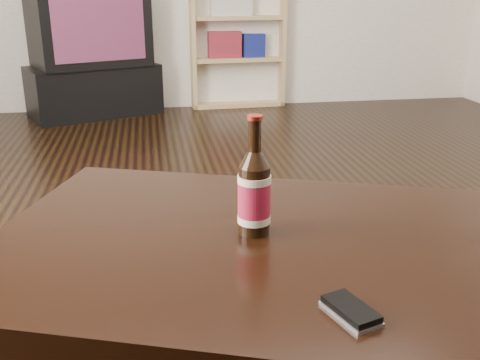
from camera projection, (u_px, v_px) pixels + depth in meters
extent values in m
cube|color=black|center=(258.00, 286.00, 1.97)|extent=(5.00, 6.00, 0.01)
cube|color=black|center=(94.00, 90.00, 4.41)|extent=(1.08, 0.81, 0.39)
cube|color=black|center=(88.00, 24.00, 4.24)|extent=(0.96, 0.79, 0.62)
cube|color=red|center=(99.00, 26.00, 4.03)|extent=(0.63, 0.26, 0.49)
cube|color=tan|center=(191.00, 18.00, 4.54)|extent=(0.05, 0.36, 1.45)
cube|color=tan|center=(279.00, 16.00, 4.69)|extent=(0.05, 0.36, 1.45)
cube|color=tan|center=(236.00, 102.00, 4.85)|extent=(0.80, 0.39, 0.03)
cube|color=tan|center=(232.00, 16.00, 4.76)|extent=(0.78, 0.07, 1.45)
cube|color=tan|center=(236.00, 58.00, 4.73)|extent=(0.73, 0.36, 0.03)
cube|color=tan|center=(236.00, 17.00, 4.62)|extent=(0.73, 0.36, 0.03)
cube|color=maroon|center=(223.00, 44.00, 4.64)|extent=(0.28, 0.24, 0.21)
cube|color=navy|center=(252.00, 45.00, 4.70)|extent=(0.19, 0.23, 0.19)
cube|color=beige|center=(229.00, 2.00, 4.54)|extent=(0.34, 0.24, 0.21)
cube|color=black|center=(306.00, 257.00, 1.16)|extent=(1.51, 1.17, 0.07)
cylinder|color=black|center=(110.00, 271.00, 1.62)|extent=(0.10, 0.10, 0.43)
cylinder|color=black|center=(254.00, 200.00, 1.17)|extent=(0.08, 0.08, 0.15)
cylinder|color=maroon|center=(254.00, 199.00, 1.17)|extent=(0.09, 0.09, 0.09)
cylinder|color=beige|center=(254.00, 179.00, 1.16)|extent=(0.09, 0.09, 0.02)
cylinder|color=beige|center=(254.00, 218.00, 1.19)|extent=(0.09, 0.09, 0.02)
cone|color=black|center=(255.00, 159.00, 1.14)|extent=(0.08, 0.08, 0.03)
cylinder|color=black|center=(255.00, 136.00, 1.13)|extent=(0.03, 0.03, 0.07)
cylinder|color=maroon|center=(255.00, 117.00, 1.11)|extent=(0.04, 0.04, 0.01)
cube|color=silver|center=(351.00, 314.00, 0.90)|extent=(0.08, 0.11, 0.01)
cube|color=black|center=(351.00, 310.00, 0.90)|extent=(0.08, 0.11, 0.01)
cylinder|color=silver|center=(363.00, 316.00, 0.87)|extent=(0.02, 0.02, 0.00)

